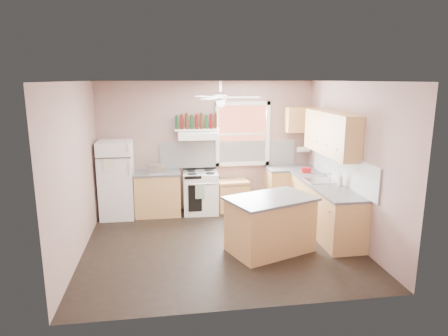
{
  "coord_description": "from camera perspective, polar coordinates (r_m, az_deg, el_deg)",
  "views": [
    {
      "loc": [
        -0.89,
        -6.27,
        2.73
      ],
      "look_at": [
        0.1,
        0.3,
        1.25
      ],
      "focal_mm": 32.0,
      "sensor_mm": 36.0,
      "label": 1
    }
  ],
  "objects": [
    {
      "name": "upper_cabinet_corner",
      "position": [
        8.62,
        10.78,
        6.82
      ],
      "size": [
        0.6,
        0.33,
        0.52
      ],
      "primitive_type": "cube",
      "color": "tan",
      "rests_on": "wall_back"
    },
    {
      "name": "wall_right",
      "position": [
        7.16,
        17.86,
        0.83
      ],
      "size": [
        0.05,
        4.0,
        2.7
      ],
      "primitive_type": "cube",
      "color": "gray",
      "rests_on": "ground"
    },
    {
      "name": "toaster",
      "position": [
        8.04,
        -9.72,
        -0.12
      ],
      "size": [
        0.31,
        0.22,
        0.18
      ],
      "primitive_type": "cube",
      "rotation": [
        0.0,
        0.0,
        0.21
      ],
      "color": "silver",
      "rests_on": "counter_left"
    },
    {
      "name": "backsplash_back",
      "position": [
        8.51,
        0.64,
        2.03
      ],
      "size": [
        2.9,
        0.03,
        0.55
      ],
      "primitive_type": "cube",
      "color": "white",
      "rests_on": "wall_back"
    },
    {
      "name": "window_frame",
      "position": [
        8.46,
        2.69,
        4.88
      ],
      "size": [
        1.16,
        0.07,
        1.36
      ],
      "primitive_type": "cube",
      "color": "white",
      "rests_on": "wall_back"
    },
    {
      "name": "wall_back",
      "position": [
        8.46,
        -2.42,
        3.16
      ],
      "size": [
        4.5,
        0.05,
        2.7
      ],
      "primitive_type": "cube",
      "color": "gray",
      "rests_on": "ground"
    },
    {
      "name": "red_caddy",
      "position": [
        8.17,
        11.64,
        -0.28
      ],
      "size": [
        0.2,
        0.15,
        0.1
      ],
      "primitive_type": "cube",
      "rotation": [
        0.0,
        0.0,
        -0.19
      ],
      "color": "red",
      "rests_on": "counter_right"
    },
    {
      "name": "island_top",
      "position": [
        6.39,
        6.71,
        -4.37
      ],
      "size": [
        1.56,
        1.3,
        0.04
      ],
      "primitive_type": "cube",
      "rotation": [
        0.0,
        0.0,
        0.37
      ],
      "color": "#4D4D50",
      "rests_on": "island"
    },
    {
      "name": "upper_cabinet_right",
      "position": [
        7.45,
        15.05,
        4.81
      ],
      "size": [
        0.33,
        1.8,
        0.76
      ],
      "primitive_type": "cube",
      "color": "tan",
      "rests_on": "wall_right"
    },
    {
      "name": "backsplash_right",
      "position": [
        7.44,
        16.48,
        -0.03
      ],
      "size": [
        0.03,
        2.6,
        0.55
      ],
      "primitive_type": "cube",
      "color": "white",
      "rests_on": "wall_right"
    },
    {
      "name": "cart",
      "position": [
        8.49,
        1.26,
        -3.92
      ],
      "size": [
        0.68,
        0.48,
        0.64
      ],
      "primitive_type": "cube",
      "rotation": [
        0.0,
        0.0,
        0.09
      ],
      "color": "tan",
      "rests_on": "floor"
    },
    {
      "name": "stove",
      "position": [
        8.33,
        -3.33,
        -3.5
      ],
      "size": [
        0.74,
        0.68,
        0.86
      ],
      "primitive_type": "cube",
      "rotation": [
        0.0,
        0.0,
        -0.05
      ],
      "color": "white",
      "rests_on": "floor"
    },
    {
      "name": "window_view",
      "position": [
        8.49,
        2.66,
        4.9
      ],
      "size": [
        1.0,
        0.02,
        1.2
      ],
      "primitive_type": "cube",
      "color": "brown",
      "rests_on": "wall_back"
    },
    {
      "name": "ceiling_fan_hub",
      "position": [
        6.34,
        -0.5,
        10.02
      ],
      "size": [
        0.2,
        0.2,
        0.08
      ],
      "primitive_type": "cylinder",
      "color": "white",
      "rests_on": "ceiling"
    },
    {
      "name": "paper_towel",
      "position": [
        8.78,
        11.28,
        2.61
      ],
      "size": [
        0.26,
        0.12,
        0.12
      ],
      "primitive_type": "cylinder",
      "rotation": [
        0.0,
        1.57,
        0.0
      ],
      "color": "white",
      "rests_on": "wall_back"
    },
    {
      "name": "sink",
      "position": [
        7.56,
        13.69,
        -1.85
      ],
      "size": [
        0.55,
        0.45,
        0.03
      ],
      "primitive_type": "cube",
      "color": "silver",
      "rests_on": "counter_right"
    },
    {
      "name": "counter_corner",
      "position": [
        8.6,
        9.53,
        -0.04
      ],
      "size": [
        1.02,
        0.62,
        0.04
      ],
      "primitive_type": "cube",
      "color": "#4D4D50",
      "rests_on": "base_cabinet_corner"
    },
    {
      "name": "ceiling",
      "position": [
        6.33,
        -0.5,
        12.28
      ],
      "size": [
        4.5,
        4.5,
        0.0
      ],
      "primitive_type": "plane",
      "color": "white",
      "rests_on": "ground"
    },
    {
      "name": "counter_left",
      "position": [
        8.18,
        -9.54,
        -0.68
      ],
      "size": [
        0.92,
        0.62,
        0.04
      ],
      "primitive_type": "cube",
      "color": "#4D4D50",
      "rests_on": "base_cabinet_left"
    },
    {
      "name": "faucet",
      "position": [
        7.61,
        14.84,
        -1.24
      ],
      "size": [
        0.03,
        0.03,
        0.14
      ],
      "primitive_type": "cylinder",
      "color": "silver",
      "rests_on": "sink"
    },
    {
      "name": "counter_right",
      "position": [
        7.39,
        14.27,
        -2.34
      ],
      "size": [
        0.62,
        2.22,
        0.04
      ],
      "primitive_type": "cube",
      "color": "#4D4D50",
      "rests_on": "base_cabinet_right"
    },
    {
      "name": "island",
      "position": [
        6.53,
        6.61,
        -8.15
      ],
      "size": [
        1.47,
        1.2,
        0.86
      ],
      "primitive_type": "cube",
      "rotation": [
        0.0,
        0.0,
        0.37
      ],
      "color": "tan",
      "rests_on": "floor"
    },
    {
      "name": "base_cabinet_corner",
      "position": [
        8.71,
        9.42,
        -2.93
      ],
      "size": [
        1.0,
        0.6,
        0.86
      ],
      "primitive_type": "cube",
      "color": "tan",
      "rests_on": "floor"
    },
    {
      "name": "base_cabinet_left",
      "position": [
        8.3,
        -9.42,
        -3.71
      ],
      "size": [
        0.9,
        0.6,
        0.86
      ],
      "primitive_type": "cube",
      "color": "tan",
      "rests_on": "floor"
    },
    {
      "name": "floor",
      "position": [
        6.9,
        -0.46,
        -10.76
      ],
      "size": [
        4.5,
        4.5,
        0.0
      ],
      "primitive_type": "plane",
      "color": "black",
      "rests_on": "ground"
    },
    {
      "name": "base_cabinet_right",
      "position": [
        7.52,
        14.15,
        -5.65
      ],
      "size": [
        0.6,
        2.2,
        0.86
      ],
      "primitive_type": "cube",
      "color": "tan",
      "rests_on": "floor"
    },
    {
      "name": "wall_left",
      "position": [
        6.57,
        -20.53,
        -0.39
      ],
      "size": [
        0.05,
        4.0,
        2.7
      ],
      "primitive_type": "cube",
      "color": "gray",
      "rests_on": "ground"
    },
    {
      "name": "refrigerator",
      "position": [
        8.22,
        -15.07,
        -1.62
      ],
      "size": [
        0.67,
        0.65,
        1.55
      ],
      "primitive_type": "cube",
      "rotation": [
        0.0,
        0.0,
        -0.02
      ],
      "color": "white",
      "rests_on": "floor"
    },
    {
      "name": "range_hood",
      "position": [
        8.12,
        -3.84,
        4.68
      ],
      "size": [
        0.78,
        0.5,
        0.14
      ],
      "primitive_type": "cube",
      "color": "white",
      "rests_on": "wall_back"
    },
    {
      "name": "wine_bottles",
      "position": [
        8.21,
        -3.91,
        6.59
      ],
      "size": [
        0.86,
        0.06,
        0.31
      ],
      "color": "#143819",
      "rests_on": "bottle_shelf"
    },
    {
      "name": "soap_bottle",
      "position": [
        7.26,
        16.3,
        -1.57
      ],
      "size": [
        0.11,
        0.11,
        0.24
      ],
      "primitive_type": "imported",
      "rotation": [
        0.0,
        0.0,
        4.95
      ],
      "color": "silver",
      "rests_on": "counter_right"
    },
    {
      "name": "bottle_shelf",
      "position": [
        8.23,
        -3.92,
        5.48
      ],
      "size": [
        0.9,
        0.26,
        0.03
      ],
      "primitive_type": "cube",
      "color": "white",
      "rests_on": "range_hood"
    }
  ]
}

